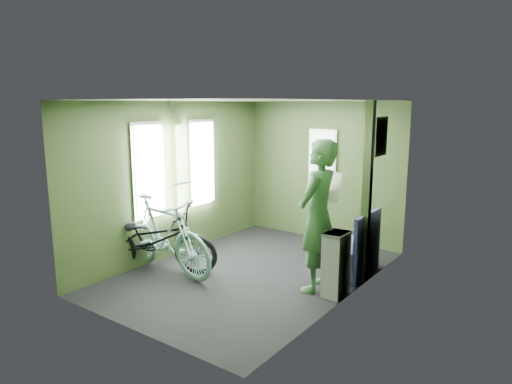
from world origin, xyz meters
TOP-DOWN VIEW (x-y plane):
  - room at (-0.04, 0.04)m, footprint 4.00×4.02m
  - bicycle_black at (-1.08, -0.76)m, footprint 1.94×1.42m
  - bicycle_mint at (-0.95, -0.70)m, footprint 1.83×0.78m
  - passenger at (0.98, 0.02)m, footprint 0.48×0.75m
  - waste_box at (1.26, -0.03)m, footprint 0.23×0.32m
  - bench_seat at (1.14, 0.76)m, footprint 0.47×0.83m

SIDE VIEW (x-z plane):
  - bicycle_black at x=-1.08m, z-range -0.52..0.52m
  - bicycle_mint at x=-0.95m, z-range -0.56..0.56m
  - bench_seat at x=1.14m, z-range -0.18..0.69m
  - waste_box at x=1.26m, z-range 0.00..0.79m
  - passenger at x=0.98m, z-range 0.00..1.86m
  - room at x=-0.04m, z-range 0.28..2.59m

